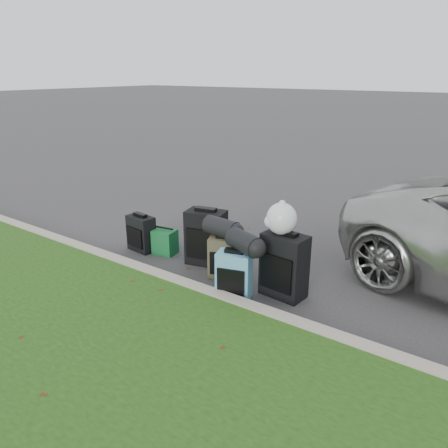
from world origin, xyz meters
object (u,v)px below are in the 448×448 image
Objects in this scene: suitcase_olive at (224,258)px; suitcase_large_black_right at (284,266)px; suitcase_small_black at (141,233)px; suitcase_teal at (234,275)px; tote_green at (165,242)px; tote_navy at (199,240)px; suitcase_large_black_left at (206,237)px.

suitcase_olive is 0.93m from suitcase_large_black_right.
suitcase_large_black_right is (2.57, -0.01, 0.13)m from suitcase_small_black.
suitcase_small_black is at bearing 151.36° from suitcase_teal.
suitcase_olive is 1.51× the size of tote_green.
suitcase_teal is 1.68m from tote_navy.
suitcase_large_black_left is (1.15, 0.21, 0.12)m from suitcase_small_black.
suitcase_small_black is 0.93× the size of suitcase_teal.
suitcase_teal is 0.65m from suitcase_large_black_right.
suitcase_small_black is 1.47× the size of tote_green.
suitcase_small_black is at bearing -173.14° from tote_green.
suitcase_large_black_right is 2.18m from tote_green.
suitcase_small_black is 2.57m from suitcase_large_black_right.
tote_green is (-0.75, -0.09, -0.22)m from suitcase_large_black_left.
tote_green is (-1.25, 0.14, -0.10)m from suitcase_olive.
suitcase_teal reaches higher than suitcase_olive.
suitcase_teal reaches higher than suitcase_small_black.
suitcase_teal is (0.92, -0.62, -0.10)m from suitcase_large_black_left.
suitcase_olive is 0.58m from suitcase_teal.
suitcase_olive is 0.96× the size of suitcase_teal.
suitcase_large_black_left is at bearing 16.45° from suitcase_small_black.
suitcase_large_black_left is 1.40× the size of suitcase_olive.
suitcase_large_black_right reaches higher than tote_navy.
suitcase_large_black_left is at bearing -32.55° from tote_navy.
suitcase_small_black is 0.69× the size of suitcase_large_black_right.
suitcase_large_black_right reaches higher than suitcase_large_black_left.
suitcase_large_black_left is at bearing 128.72° from suitcase_teal.
suitcase_large_black_left is 1.12m from suitcase_teal.
suitcase_large_black_left is 0.62m from tote_navy.
suitcase_large_black_right is at bearing -12.39° from tote_green.
tote_navy is (0.32, 0.45, -0.03)m from tote_green.
suitcase_large_black_left is at bearing 176.58° from suitcase_large_black_right.
suitcase_small_black is 1.18m from suitcase_large_black_left.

